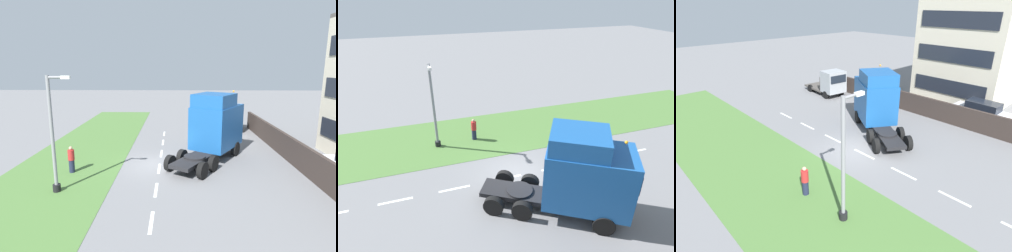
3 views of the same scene
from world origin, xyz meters
TOP-DOWN VIEW (x-y plane):
  - ground_plane at (0.00, 0.00)m, footprint 120.00×120.00m
  - grass_verge at (-6.00, 0.00)m, footprint 7.00×44.00m
  - lane_markings at (0.00, -0.70)m, footprint 0.16×21.00m
  - lorry_cab at (3.89, 1.73)m, footprint 5.87×7.20m
  - lamp_post at (-5.16, -4.22)m, footprint 1.32×0.40m
  - pedestrian at (-5.39, -1.48)m, footprint 0.39×0.39m

SIDE VIEW (x-z plane):
  - ground_plane at x=0.00m, z-range 0.00..0.00m
  - lane_markings at x=0.00m, z-range 0.00..0.00m
  - grass_verge at x=-6.00m, z-range 0.00..0.01m
  - pedestrian at x=-5.39m, z-range -0.02..1.66m
  - lorry_cab at x=3.89m, z-range -0.06..4.73m
  - lamp_post at x=-5.16m, z-range -0.33..5.73m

